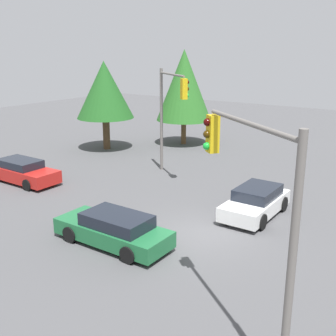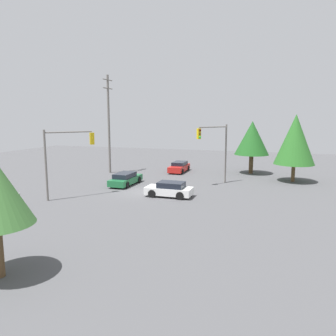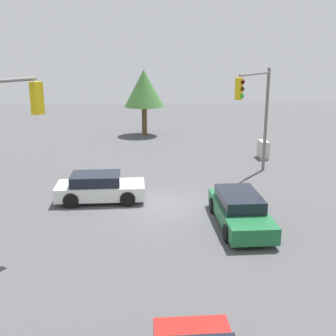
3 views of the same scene
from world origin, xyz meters
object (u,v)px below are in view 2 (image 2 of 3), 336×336
Objects in this scene: traffic_signal_main at (215,144)px; sedan_red at (179,167)px; electrical_cabinet at (12,202)px; traffic_signal_cross at (66,151)px; sedan_white at (170,189)px; sedan_green at (126,179)px.

sedan_red is at bearing -101.01° from traffic_signal_main.
electrical_cabinet is at bearing 70.51° from sedan_red.
electrical_cabinet is (4.33, -1.91, -3.53)m from traffic_signal_cross.
sedan_red is 0.73× the size of traffic_signal_main.
sedan_white reaches higher than sedan_green.
sedan_white is 0.69× the size of traffic_signal_cross.
electrical_cabinet is (7.58, -10.14, -0.07)m from sedan_white.
sedan_green is at bearing 72.68° from sedan_red.
electrical_cabinet is at bearing 126.79° from sedan_white.
traffic_signal_cross is 5.11× the size of electrical_cabinet.
traffic_signal_main is 1.04× the size of traffic_signal_cross.
traffic_signal_cross is at bearing -11.63° from traffic_signal_main.
sedan_green reaches higher than electrical_cabinet.
traffic_signal_main is at bearing 20.92° from sedan_green.
traffic_signal_main is at bearing -10.85° from traffic_signal_cross.
electrical_cabinet is at bearing -111.34° from sedan_green.
sedan_red is 9.96m from sedan_green.
traffic_signal_cross is (3.25, -8.23, 3.46)m from sedan_white.
sedan_white reaches higher than electrical_cabinet.
traffic_signal_cross is at bearing -109.71° from sedan_green.
traffic_signal_main reaches higher than electrical_cabinet.
sedan_white is at bearing 13.76° from traffic_signal_main.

